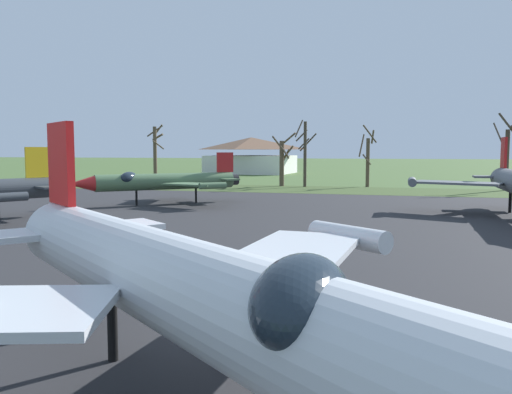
{
  "coord_description": "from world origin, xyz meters",
  "views": [
    {
      "loc": [
        7.26,
        -5.21,
        4.74
      ],
      "look_at": [
        -1.04,
        24.8,
        1.97
      ],
      "focal_mm": 36.91,
      "sensor_mm": 36.0,
      "label": 1
    }
  ],
  "objects": [
    {
      "name": "grass_verge_strip",
      "position": [
        0.0,
        57.07,
        0.03
      ],
      "size": [
        132.21,
        12.0,
        0.06
      ],
      "primitive_type": "cube",
      "color": "#3A4D25",
      "rests_on": "ground"
    },
    {
      "name": "info_placard_rear_center",
      "position": [
        -18.18,
        29.9,
        0.67
      ],
      "size": [
        0.66,
        0.44,
        1.02
      ],
      "color": "black",
      "rests_on": "ground"
    },
    {
      "name": "bare_tree_right_of_center",
      "position": [
        3.04,
        64.27,
        3.73
      ],
      "size": [
        2.32,
        2.33,
        8.0
      ],
      "color": "brown",
      "rests_on": "ground"
    },
    {
      "name": "asphalt_apron",
      "position": [
        0.0,
        19.15,
        0.03
      ],
      "size": [
        72.21,
        63.84,
        0.05
      ],
      "primitive_type": "cube",
      "color": "#28282B",
      "rests_on": "ground"
    },
    {
      "name": "jet_fighter_rear_center",
      "position": [
        -12.77,
        36.54,
        2.06
      ],
      "size": [
        12.7,
        12.47,
        4.55
      ],
      "color": "#4C6B47",
      "rests_on": "ground"
    },
    {
      "name": "bare_tree_left_of_center",
      "position": [
        -7.77,
        62.27,
        3.48
      ],
      "size": [
        2.89,
        2.94,
        7.11
      ],
      "color": "brown",
      "rests_on": "ground"
    },
    {
      "name": "jet_fighter_front_left",
      "position": [
        3.94,
        2.72,
        2.46
      ],
      "size": [
        15.39,
        14.41,
        5.49
      ],
      "color": "silver",
      "rests_on": "ground"
    },
    {
      "name": "bare_tree_center",
      "position": [
        -4.75,
        61.75,
        4.65
      ],
      "size": [
        2.63,
        2.05,
        8.68
      ],
      "color": "#42382D",
      "rests_on": "ground"
    },
    {
      "name": "bare_tree_far_right",
      "position": [
        19.11,
        61.6,
        4.37
      ],
      "size": [
        3.34,
        2.74,
        9.06
      ],
      "color": "#42382D",
      "rests_on": "ground"
    },
    {
      "name": "visitor_building",
      "position": [
        -22.7,
        99.48,
        3.69
      ],
      "size": [
        17.61,
        15.24,
        7.42
      ],
      "color": "silver",
      "rests_on": "ground"
    },
    {
      "name": "bare_tree_far_left",
      "position": [
        -26.74,
        63.72,
        4.53
      ],
      "size": [
        2.86,
        2.87,
        8.48
      ],
      "color": "brown",
      "rests_on": "ground"
    }
  ]
}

